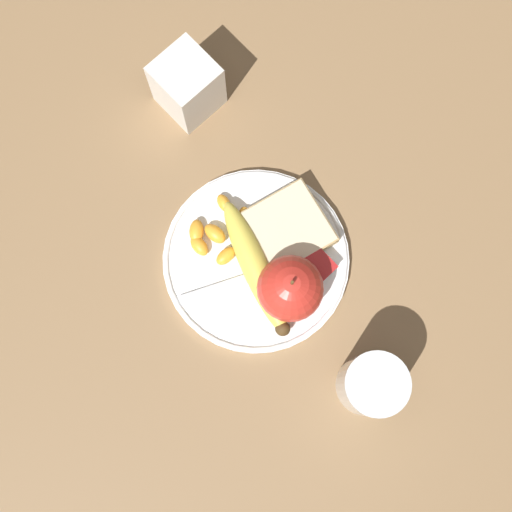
{
  "coord_description": "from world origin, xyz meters",
  "views": [
    {
      "loc": [
        -0.12,
        -0.12,
        0.89
      ],
      "look_at": [
        0.0,
        0.0,
        0.03
      ],
      "focal_mm": 50.0,
      "sensor_mm": 36.0,
      "label": 1
    }
  ],
  "objects_px": {
    "juice_glass": "(371,385)",
    "fork": "(259,274)",
    "bread_slice": "(284,226)",
    "apple": "(288,291)",
    "condiment_caddy": "(187,85)",
    "plate": "(256,260)",
    "banana": "(256,268)",
    "jam_packet": "(313,270)"
  },
  "relations": [
    {
      "from": "juice_glass",
      "to": "fork",
      "type": "height_order",
      "value": "juice_glass"
    },
    {
      "from": "bread_slice",
      "to": "apple",
      "type": "bearing_deg",
      "value": -131.56
    },
    {
      "from": "bread_slice",
      "to": "condiment_caddy",
      "type": "relative_size",
      "value": 1.26
    },
    {
      "from": "juice_glass",
      "to": "apple",
      "type": "relative_size",
      "value": 1.04
    },
    {
      "from": "apple",
      "to": "bread_slice",
      "type": "height_order",
      "value": "apple"
    },
    {
      "from": "juice_glass",
      "to": "condiment_caddy",
      "type": "relative_size",
      "value": 1.03
    },
    {
      "from": "plate",
      "to": "banana",
      "type": "xyz_separation_m",
      "value": [
        -0.01,
        -0.01,
        0.02
      ]
    },
    {
      "from": "plate",
      "to": "banana",
      "type": "height_order",
      "value": "banana"
    },
    {
      "from": "juice_glass",
      "to": "banana",
      "type": "relative_size",
      "value": 0.52
    },
    {
      "from": "jam_packet",
      "to": "juice_glass",
      "type": "bearing_deg",
      "value": -108.5
    },
    {
      "from": "plate",
      "to": "bread_slice",
      "type": "bearing_deg",
      "value": 4.94
    },
    {
      "from": "apple",
      "to": "bread_slice",
      "type": "xyz_separation_m",
      "value": [
        0.06,
        0.06,
        -0.03
      ]
    },
    {
      "from": "apple",
      "to": "jam_packet",
      "type": "bearing_deg",
      "value": 0.34
    },
    {
      "from": "plate",
      "to": "apple",
      "type": "bearing_deg",
      "value": -93.75
    },
    {
      "from": "plate",
      "to": "jam_packet",
      "type": "height_order",
      "value": "jam_packet"
    },
    {
      "from": "bread_slice",
      "to": "jam_packet",
      "type": "bearing_deg",
      "value": -100.89
    },
    {
      "from": "juice_glass",
      "to": "jam_packet",
      "type": "relative_size",
      "value": 1.94
    },
    {
      "from": "condiment_caddy",
      "to": "apple",
      "type": "bearing_deg",
      "value": -107.85
    },
    {
      "from": "apple",
      "to": "condiment_caddy",
      "type": "bearing_deg",
      "value": 72.15
    },
    {
      "from": "apple",
      "to": "jam_packet",
      "type": "xyz_separation_m",
      "value": [
        0.04,
        0.0,
        -0.03
      ]
    },
    {
      "from": "banana",
      "to": "fork",
      "type": "relative_size",
      "value": 1.09
    },
    {
      "from": "fork",
      "to": "condiment_caddy",
      "type": "relative_size",
      "value": 1.82
    },
    {
      "from": "plate",
      "to": "apple",
      "type": "xyz_separation_m",
      "value": [
        -0.0,
        -0.06,
        0.04
      ]
    },
    {
      "from": "juice_glass",
      "to": "condiment_caddy",
      "type": "bearing_deg",
      "value": 77.5
    },
    {
      "from": "bread_slice",
      "to": "jam_packet",
      "type": "relative_size",
      "value": 2.38
    },
    {
      "from": "banana",
      "to": "bread_slice",
      "type": "distance_m",
      "value": 0.07
    },
    {
      "from": "juice_glass",
      "to": "banana",
      "type": "distance_m",
      "value": 0.2
    },
    {
      "from": "juice_glass",
      "to": "banana",
      "type": "bearing_deg",
      "value": 90.49
    },
    {
      "from": "banana",
      "to": "condiment_caddy",
      "type": "xyz_separation_m",
      "value": [
        0.1,
        0.23,
        0.02
      ]
    },
    {
      "from": "bread_slice",
      "to": "condiment_caddy",
      "type": "height_order",
      "value": "condiment_caddy"
    },
    {
      "from": "plate",
      "to": "fork",
      "type": "height_order",
      "value": "fork"
    },
    {
      "from": "juice_glass",
      "to": "banana",
      "type": "height_order",
      "value": "juice_glass"
    },
    {
      "from": "juice_glass",
      "to": "fork",
      "type": "bearing_deg",
      "value": 90.63
    },
    {
      "from": "plate",
      "to": "juice_glass",
      "type": "distance_m",
      "value": 0.21
    },
    {
      "from": "bread_slice",
      "to": "condiment_caddy",
      "type": "distance_m",
      "value": 0.22
    },
    {
      "from": "banana",
      "to": "fork",
      "type": "height_order",
      "value": "banana"
    },
    {
      "from": "plate",
      "to": "apple",
      "type": "height_order",
      "value": "apple"
    },
    {
      "from": "plate",
      "to": "juice_glass",
      "type": "relative_size",
      "value": 2.52
    },
    {
      "from": "jam_packet",
      "to": "condiment_caddy",
      "type": "relative_size",
      "value": 0.53
    },
    {
      "from": "plate",
      "to": "bread_slice",
      "type": "xyz_separation_m",
      "value": [
        0.05,
        0.0,
        0.02
      ]
    },
    {
      "from": "plate",
      "to": "fork",
      "type": "xyz_separation_m",
      "value": [
        -0.01,
        -0.02,
        0.01
      ]
    },
    {
      "from": "juice_glass",
      "to": "bread_slice",
      "type": "bearing_deg",
      "value": 73.75
    }
  ]
}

